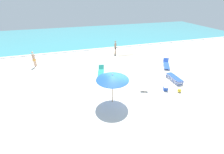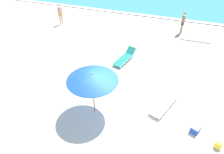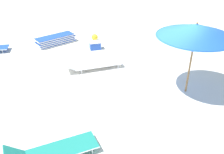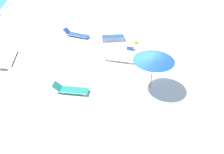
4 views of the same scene
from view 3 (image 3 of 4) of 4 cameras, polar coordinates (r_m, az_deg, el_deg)
The scene contains 7 objects.
ground_plane at distance 8.74m, azimuth 9.13°, elevation -2.68°, with size 60.00×60.00×0.16m.
beach_umbrella at distance 7.83m, azimuth 18.66°, elevation 10.03°, with size 2.34×2.34×2.38m.
lounger_stack at distance 12.28m, azimuth -12.77°, elevation 8.26°, with size 0.64×1.91×0.41m.
sun_lounger_under_umbrella at distance 9.69m, azimuth -4.51°, elevation 2.97°, with size 1.41×2.40×0.49m.
sun_lounger_beside_umbrella at distance 6.16m, azimuth -13.37°, elevation -16.06°, with size 1.12×2.15×0.55m.
beach_ball at distance 12.49m, azimuth -3.97°, elevation 9.06°, with size 0.31×0.31×0.31m.
cooler_box at distance 11.45m, azimuth -3.88°, elevation 7.25°, with size 0.53×0.60×0.37m.
Camera 3 is at (-4.77, 5.69, 4.55)m, focal length 40.00 mm.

